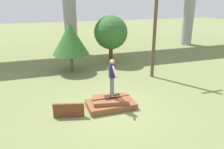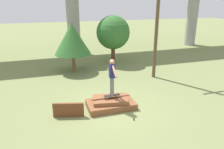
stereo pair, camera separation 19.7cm
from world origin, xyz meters
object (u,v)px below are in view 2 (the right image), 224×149
Objects in this scene: skateboard at (112,95)px; skater at (112,75)px; tree_behind_right at (113,33)px; tree_behind_left at (72,39)px; utility_pole at (157,19)px.

skateboard is 0.45× the size of skater.
tree_behind_right is (2.26, 6.97, 0.73)m from skater.
tree_behind_left is at bearing 99.12° from skateboard.
tree_behind_right is at bearing 22.92° from tree_behind_left.
skater is 7.36m from tree_behind_right.
tree_behind_right is at bearing 109.79° from utility_pole.
skater is 5.18m from utility_pole.
tree_behind_right is (-1.40, 3.90, -1.26)m from utility_pole.
skateboard is 0.23× the size of tree_behind_left.
utility_pole is 1.94× the size of tree_behind_right.
skateboard is 7.52m from tree_behind_right.
tree_behind_right reaches higher than skater.
skateboard is 0.11× the size of utility_pole.
utility_pole reaches higher than tree_behind_right.
skater is (0.00, -0.00, 0.96)m from skateboard.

